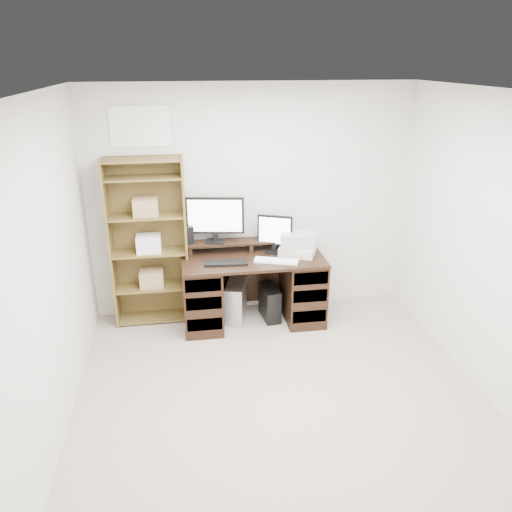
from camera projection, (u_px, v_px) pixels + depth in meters
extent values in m
cube|color=#A79686|center=(288.00, 418.00, 4.05)|extent=(3.50, 4.00, 0.02)
cube|color=white|center=(298.00, 93.00, 3.11)|extent=(3.50, 4.00, 0.02)
cube|color=silver|center=(252.00, 202.00, 5.43)|extent=(3.50, 0.02, 2.50)
cube|color=silver|center=(420.00, 510.00, 1.74)|extent=(3.50, 0.02, 2.50)
cube|color=silver|center=(35.00, 294.00, 3.33)|extent=(0.02, 4.00, 2.50)
cube|color=white|center=(140.00, 126.00, 4.94)|extent=(0.60, 0.01, 0.40)
cube|color=black|center=(253.00, 259.00, 5.26)|extent=(1.50, 0.70, 0.03)
cube|color=black|center=(202.00, 295.00, 5.32)|extent=(0.40, 0.66, 0.72)
cube|color=black|center=(303.00, 288.00, 5.48)|extent=(0.40, 0.66, 0.72)
cube|color=black|center=(249.00, 275.00, 5.70)|extent=(1.48, 0.02, 0.65)
cube|color=black|center=(205.00, 324.00, 5.09)|extent=(0.36, 0.01, 0.14)
cube|color=black|center=(204.00, 303.00, 5.00)|extent=(0.36, 0.01, 0.14)
cube|color=black|center=(203.00, 285.00, 4.93)|extent=(0.36, 0.01, 0.14)
cube|color=black|center=(309.00, 316.00, 5.25)|extent=(0.36, 0.01, 0.14)
cube|color=black|center=(310.00, 296.00, 5.16)|extent=(0.36, 0.01, 0.14)
cube|color=black|center=(311.00, 278.00, 5.09)|extent=(0.36, 0.01, 0.14)
cube|color=black|center=(190.00, 249.00, 5.35)|extent=(0.04, 0.20, 0.10)
cube|color=black|center=(250.00, 246.00, 5.44)|extent=(0.04, 0.20, 0.10)
cube|color=black|center=(308.00, 243.00, 5.53)|extent=(0.04, 0.20, 0.10)
cube|color=black|center=(250.00, 241.00, 5.42)|extent=(1.40, 0.22, 0.02)
cube|color=black|center=(216.00, 241.00, 5.36)|extent=(0.22, 0.19, 0.02)
cube|color=black|center=(216.00, 235.00, 5.35)|extent=(0.06, 0.04, 0.11)
cube|color=black|center=(215.00, 215.00, 5.27)|extent=(0.61, 0.14, 0.39)
cube|color=white|center=(215.00, 216.00, 5.25)|extent=(0.56, 0.10, 0.35)
cube|color=black|center=(274.00, 252.00, 5.39)|extent=(0.22, 0.20, 0.02)
cube|color=black|center=(275.00, 246.00, 5.39)|extent=(0.06, 0.05, 0.10)
cube|color=black|center=(275.00, 230.00, 5.32)|extent=(0.36, 0.18, 0.33)
cube|color=white|center=(275.00, 231.00, 5.31)|extent=(0.31, 0.13, 0.29)
cube|color=black|center=(189.00, 235.00, 5.28)|extent=(0.09, 0.09, 0.19)
cube|color=black|center=(226.00, 263.00, 5.10)|extent=(0.45, 0.18, 0.02)
cube|color=white|center=(276.00, 261.00, 5.15)|extent=(0.47, 0.28, 0.02)
ellipsoid|color=silver|center=(306.00, 256.00, 5.25)|extent=(0.11, 0.09, 0.04)
cube|color=beige|center=(297.00, 250.00, 5.33)|extent=(0.45, 0.40, 0.09)
cube|color=#A1A6AB|center=(298.00, 240.00, 5.29)|extent=(0.40, 0.32, 0.15)
cube|color=#AEB0B5|center=(236.00, 301.00, 5.51)|extent=(0.29, 0.46, 0.43)
cube|color=black|center=(270.00, 303.00, 5.53)|extent=(0.20, 0.39, 0.37)
cube|color=#19FF33|center=(275.00, 304.00, 5.34)|extent=(0.01, 0.00, 0.01)
cube|color=brown|center=(111.00, 246.00, 5.17)|extent=(0.02, 0.30, 1.80)
cube|color=brown|center=(186.00, 242.00, 5.29)|extent=(0.02, 0.30, 1.80)
cube|color=brown|center=(149.00, 239.00, 5.36)|extent=(0.80, 0.01, 1.80)
cube|color=brown|center=(155.00, 317.00, 5.55)|extent=(0.75, 0.28, 0.02)
cube|color=brown|center=(152.00, 287.00, 5.42)|extent=(0.75, 0.28, 0.02)
cube|color=brown|center=(150.00, 252.00, 5.27)|extent=(0.75, 0.28, 0.02)
cube|color=brown|center=(146.00, 216.00, 5.12)|extent=(0.75, 0.28, 0.02)
cube|color=brown|center=(143.00, 178.00, 4.97)|extent=(0.75, 0.28, 0.02)
cube|color=brown|center=(142.00, 160.00, 4.90)|extent=(0.75, 0.28, 0.02)
cube|color=#A07F54|center=(152.00, 278.00, 5.38)|extent=(0.25, 0.20, 0.18)
cube|color=white|center=(149.00, 244.00, 5.23)|extent=(0.25, 0.20, 0.18)
cube|color=#A07F54|center=(146.00, 207.00, 5.08)|extent=(0.25, 0.20, 0.18)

